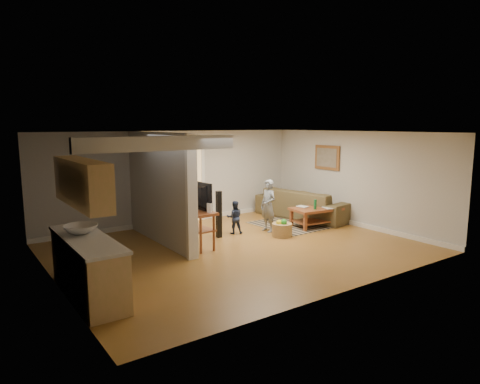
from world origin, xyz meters
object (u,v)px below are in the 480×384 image
toy_basket (282,229)px  child (268,231)px  tv_console (193,213)px  coffee_table (316,212)px  sofa (304,218)px  speaker_right (194,218)px  speaker_left (219,214)px  toddler (235,233)px

toy_basket → child: bearing=88.1°
tv_console → toy_basket: tv_console is taller
tv_console → toy_basket: 2.28m
coffee_table → tv_console: tv_console is taller
tv_console → child: 2.30m
sofa → toy_basket: size_ratio=5.78×
sofa → child: child is taller
sofa → toy_basket: (-1.88, -1.24, 0.18)m
tv_console → speaker_right: size_ratio=1.47×
tv_console → sofa: bearing=7.9°
speaker_left → toy_basket: speaker_left is taller
sofa → speaker_right: bearing=80.0°
toy_basket → toddler: (-0.79, 0.87, -0.18)m
sofa → speaker_left: speaker_left is taller
speaker_left → child: speaker_left is taller
child → toddler: 0.87m
sofa → tv_console: (-4.04, -0.77, 0.76)m
sofa → child: bearing=99.0°
sofa → coffee_table: (-0.48, -0.98, 0.40)m
tv_console → coffee_table: bearing=-6.4°
speaker_right → toy_basket: 2.13m
coffee_table → toddler: size_ratio=1.68×
speaker_right → child: size_ratio=0.69×
sofa → speaker_left: size_ratio=2.50×
sofa → toy_basket: bearing=112.4°
speaker_right → speaker_left: bearing=-62.1°
speaker_right → toy_basket: (1.75, -1.18, -0.28)m
sofa → speaker_left: 3.26m
speaker_right → child: (1.77, -0.62, -0.46)m
speaker_right → toy_basket: bearing=-55.2°
speaker_left → toy_basket: size_ratio=2.31×
speaker_right → toddler: bearing=-39.0°
speaker_left → child: bearing=-7.5°
speaker_right → child: speaker_right is taller
tv_console → speaker_right: 0.87m
sofa → speaker_left: (-3.18, -0.45, 0.56)m
speaker_left → toy_basket: 1.56m
toddler → speaker_right: bearing=9.2°
child → speaker_left: bearing=-101.1°
sofa → speaker_right: (-3.63, -0.06, 0.46)m
toy_basket → child: (0.02, 0.56, -0.18)m
speaker_left → toddler: 0.76m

